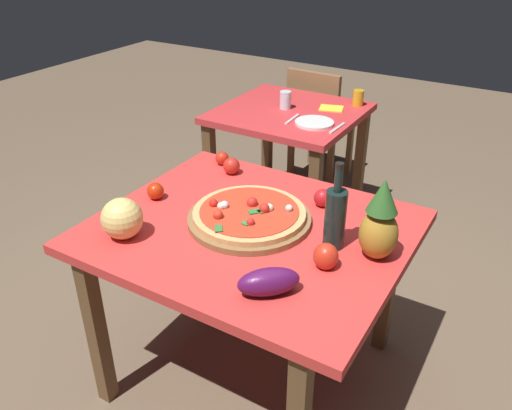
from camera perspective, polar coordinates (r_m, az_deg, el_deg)
name	(u,v)px	position (r m, az deg, el deg)	size (l,w,h in m)	color
ground_plane	(252,368)	(2.48, -0.47, -17.34)	(10.00, 10.00, 0.00)	brown
display_table	(251,246)	(2.05, -0.55, -4.49)	(1.16, 0.99, 0.75)	brown
background_table	(289,130)	(3.26, 3.59, 8.19)	(0.82, 0.81, 0.75)	brown
dining_chair	(318,119)	(3.88, 6.78, 9.27)	(0.42, 0.42, 0.85)	olive
pizza_board	(249,219)	(2.02, -0.73, -1.52)	(0.48, 0.48, 0.03)	olive
pizza	(249,213)	(2.01, -0.77, -0.87)	(0.44, 0.44, 0.06)	tan
wine_bottle	(335,217)	(1.85, 8.62, -1.29)	(0.08, 0.08, 0.33)	black
pineapple_left	(380,223)	(1.81, 13.34, -1.93)	(0.13, 0.13, 0.30)	#AE8129
melon	(122,218)	(1.96, -14.38, -1.43)	(0.15, 0.15, 0.15)	#EBCE72
bell_pepper	(326,256)	(1.78, 7.60, -5.55)	(0.09, 0.09, 0.09)	red
eggplant	(269,282)	(1.65, 1.38, -8.36)	(0.20, 0.09, 0.09)	#52154D
tomato_near_board	(231,166)	(2.39, -2.69, 4.28)	(0.08, 0.08, 0.08)	red
tomato_beside_pepper	(156,191)	(2.21, -10.88, 1.49)	(0.07, 0.07, 0.07)	red
tomato_by_bottle	(323,198)	(2.14, 7.27, 0.78)	(0.07, 0.07, 0.07)	red
tomato_at_corner	(222,158)	(2.49, -3.71, 5.11)	(0.06, 0.06, 0.06)	red
drinking_glass_juice	(358,98)	(3.34, 11.06, 11.37)	(0.07, 0.07, 0.10)	gold
drinking_glass_water	(285,100)	(3.23, 3.22, 11.35)	(0.07, 0.07, 0.11)	silver
dinner_plate	(314,123)	(3.01, 6.37, 8.89)	(0.22, 0.22, 0.02)	white
fork_utensil	(292,119)	(3.06, 3.97, 9.32)	(0.02, 0.18, 0.01)	silver
knife_utensil	(337,128)	(2.96, 8.84, 8.28)	(0.02, 0.18, 0.01)	silver
napkin_folded	(331,108)	(3.27, 8.20, 10.37)	(0.14, 0.12, 0.01)	yellow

